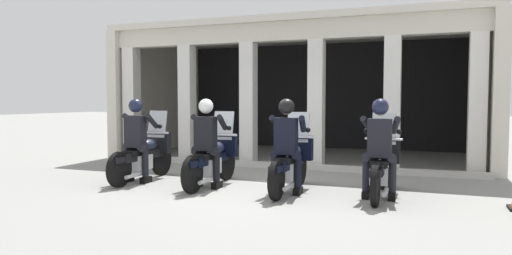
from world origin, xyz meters
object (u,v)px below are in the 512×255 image
at_px(motorcycle_center_right, 291,162).
at_px(police_officer_center_right, 287,138).
at_px(motorcycle_center_left, 214,158).
at_px(motorcycle_far_right, 381,165).
at_px(police_officer_center_left, 206,135).
at_px(motorcycle_far_left, 145,154).
at_px(police_officer_far_left, 136,133).
at_px(police_officer_far_right, 380,140).

relative_size(motorcycle_center_right, police_officer_center_right, 1.29).
xyz_separation_m(motorcycle_center_left, motorcycle_far_right, (2.98, 0.09, 0.00)).
bearing_deg(police_officer_center_right, police_officer_center_left, -172.67).
height_order(motorcycle_center_left, motorcycle_far_right, same).
xyz_separation_m(motorcycle_far_left, police_officer_center_right, (2.98, -0.34, 0.44)).
bearing_deg(motorcycle_center_left, police_officer_center_right, -8.78).
bearing_deg(motorcycle_far_left, motorcycle_far_right, 10.33).
bearing_deg(police_officer_center_left, motorcycle_far_right, 10.07).
relative_size(motorcycle_far_left, police_officer_far_left, 1.29).
bearing_deg(motorcycle_center_right, motorcycle_far_left, -172.72).
bearing_deg(police_officer_far_left, police_officer_far_right, 10.33).
bearing_deg(motorcycle_center_right, motorcycle_center_left, -172.67).
relative_size(motorcycle_center_right, motorcycle_far_right, 1.00).
distance_m(motorcycle_center_right, motorcycle_far_right, 1.49).
bearing_deg(police_officer_center_left, police_officer_far_right, 4.65).
relative_size(motorcycle_center_left, motorcycle_far_right, 1.00).
bearing_deg(motorcycle_far_right, police_officer_center_left, -166.51).
relative_size(motorcycle_far_right, police_officer_far_right, 1.29).
height_order(police_officer_center_right, motorcycle_far_right, police_officer_center_right).
distance_m(motorcycle_center_left, police_officer_center_right, 1.58).
xyz_separation_m(motorcycle_far_left, motorcycle_far_right, (4.46, 0.06, 0.00)).
height_order(police_officer_far_left, motorcycle_center_left, police_officer_far_left).
relative_size(motorcycle_center_left, police_officer_center_right, 1.29).
relative_size(motorcycle_center_right, police_officer_far_right, 1.29).
xyz_separation_m(motorcycle_center_right, police_officer_far_right, (1.49, -0.17, 0.44)).
relative_size(motorcycle_center_left, police_officer_far_right, 1.29).
distance_m(police_officer_far_left, motorcycle_center_right, 3.02).
xyz_separation_m(motorcycle_center_right, motorcycle_far_right, (1.49, 0.11, 0.00)).
height_order(police_officer_far_left, police_officer_center_left, same).
height_order(motorcycle_far_left, motorcycle_far_right, same).
relative_size(police_officer_center_left, police_officer_far_right, 1.00).
relative_size(police_officer_far_left, police_officer_center_right, 1.00).
xyz_separation_m(motorcycle_far_left, police_officer_center_left, (1.49, -0.31, 0.44)).
height_order(police_officer_center_left, motorcycle_center_right, police_officer_center_left).
xyz_separation_m(motorcycle_far_left, motorcycle_center_right, (2.98, -0.05, 0.00)).
bearing_deg(motorcycle_center_right, police_officer_center_left, -161.86).
bearing_deg(motorcycle_center_left, police_officer_far_left, -167.31).
distance_m(police_officer_center_left, police_officer_center_right, 1.49).
distance_m(motorcycle_far_right, police_officer_far_right, 0.52).
relative_size(motorcycle_far_left, motorcycle_far_right, 1.00).
xyz_separation_m(police_officer_center_right, police_officer_far_right, (1.49, 0.11, 0.00)).
xyz_separation_m(police_officer_far_left, police_officer_center_left, (1.49, -0.03, 0.00)).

